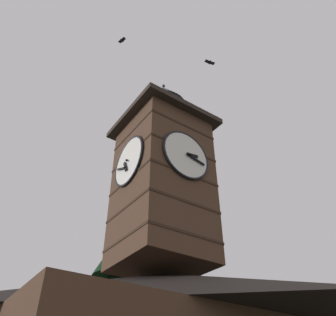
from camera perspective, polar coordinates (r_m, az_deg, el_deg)
name	(u,v)px	position (r m, az deg, el deg)	size (l,w,h in m)	color
clock_tower	(163,172)	(14.59, -0.90, -2.38)	(3.85, 3.85, 9.46)	#4C3323
moon	(124,294)	(49.08, -7.26, -21.11)	(2.15, 2.15, 2.15)	silver
flying_bird_high	(122,40)	(23.76, -7.54, 18.52)	(0.33, 0.57, 0.16)	black
flying_bird_low	(210,62)	(22.61, 6.84, 15.26)	(0.67, 0.33, 0.16)	black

